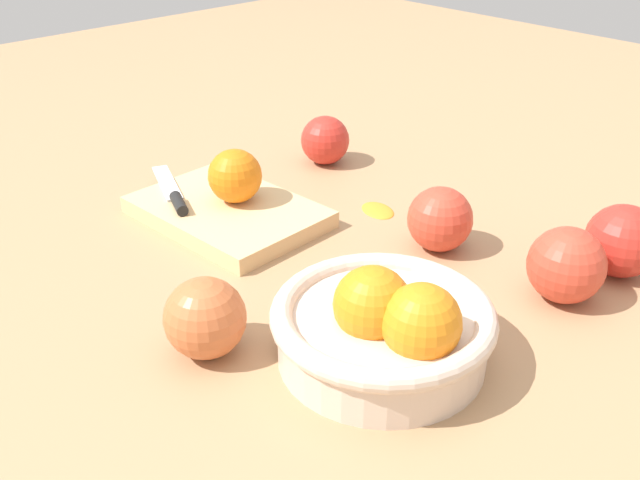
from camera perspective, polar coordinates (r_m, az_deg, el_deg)
name	(u,v)px	position (r m, az deg, el deg)	size (l,w,h in m)	color
ground_plane	(318,259)	(0.81, -0.19, -1.46)	(2.40, 2.40, 0.00)	tan
bowl	(385,326)	(0.64, 5.10, -6.74)	(0.20, 0.20, 0.10)	beige
cutting_board	(228,212)	(0.89, -7.23, 2.19)	(0.22, 0.16, 0.02)	#DBB77F
orange_on_board	(235,176)	(0.88, -6.69, 4.99)	(0.07, 0.07, 0.07)	orange
knife	(174,194)	(0.91, -11.38, 3.52)	(0.15, 0.07, 0.01)	silver
apple_front_left	(440,219)	(0.82, 9.36, 1.62)	(0.07, 0.07, 0.07)	#D6422D
apple_front_left_2	(566,265)	(0.76, 18.70, -1.87)	(0.08, 0.08, 0.08)	#D6422D
apple_back_left	(205,318)	(0.65, -8.98, -6.04)	(0.07, 0.07, 0.07)	#CC6638
apple_front_right	(325,140)	(1.04, 0.40, 7.81)	(0.07, 0.07, 0.07)	red
apple_front_left_3	(622,241)	(0.83, 22.56, -0.07)	(0.08, 0.08, 0.08)	red
citrus_peel	(378,208)	(0.91, 4.55, 2.52)	(0.05, 0.04, 0.01)	orange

